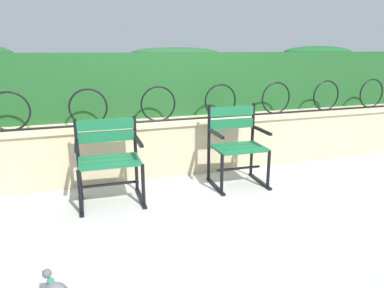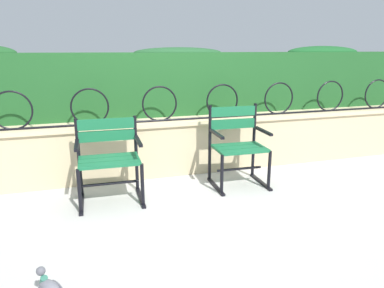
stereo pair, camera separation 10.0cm
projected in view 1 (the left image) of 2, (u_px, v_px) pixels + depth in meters
ground_plane at (193, 195)px, 3.81m from camera, size 60.00×60.00×0.00m
stone_wall at (173, 146)px, 4.43m from camera, size 8.29×0.41×0.68m
iron_arch_fence at (160, 106)px, 4.18m from camera, size 7.73×0.02×0.42m
hedge_row at (162, 81)px, 4.67m from camera, size 8.13×0.61×0.89m
park_chair_left at (109, 157)px, 3.57m from camera, size 0.64×0.54×0.83m
park_chair_right at (236, 143)px, 4.04m from camera, size 0.61×0.54×0.90m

